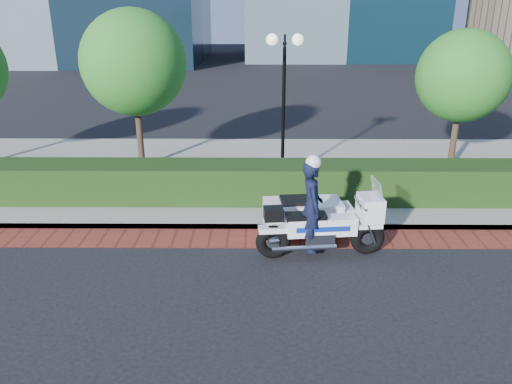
{
  "coord_description": "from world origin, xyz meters",
  "views": [
    {
      "loc": [
        0.32,
        -8.96,
        5.14
      ],
      "look_at": [
        0.24,
        1.92,
        1.0
      ],
      "focal_mm": 35.0,
      "sensor_mm": 36.0,
      "label": 1
    }
  ],
  "objects_px": {
    "lamppost": "(284,86)",
    "police_motorcycle": "(312,215)",
    "tree_c": "(463,76)",
    "tree_b": "(134,63)"
  },
  "relations": [
    {
      "from": "lamppost",
      "to": "tree_b",
      "type": "bearing_deg",
      "value": 163.89
    },
    {
      "from": "tree_c",
      "to": "tree_b",
      "type": "bearing_deg",
      "value": 180.0
    },
    {
      "from": "tree_b",
      "to": "tree_c",
      "type": "height_order",
      "value": "tree_b"
    },
    {
      "from": "tree_b",
      "to": "tree_c",
      "type": "bearing_deg",
      "value": -0.0
    },
    {
      "from": "lamppost",
      "to": "police_motorcycle",
      "type": "height_order",
      "value": "lamppost"
    },
    {
      "from": "tree_b",
      "to": "police_motorcycle",
      "type": "height_order",
      "value": "tree_b"
    },
    {
      "from": "lamppost",
      "to": "tree_c",
      "type": "distance_m",
      "value": 5.65
    },
    {
      "from": "police_motorcycle",
      "to": "tree_c",
      "type": "bearing_deg",
      "value": 41.6
    },
    {
      "from": "lamppost",
      "to": "police_motorcycle",
      "type": "xyz_separation_m",
      "value": [
        0.48,
        -4.13,
        -2.18
      ]
    },
    {
      "from": "tree_b",
      "to": "tree_c",
      "type": "relative_size",
      "value": 1.14
    }
  ]
}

